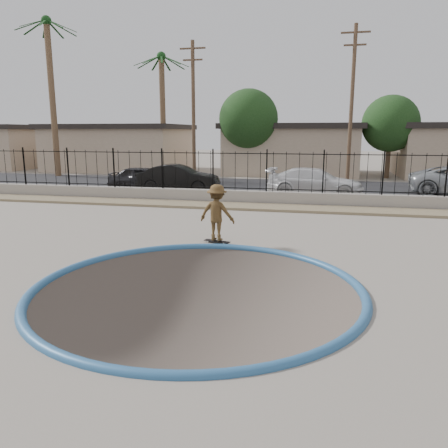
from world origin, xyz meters
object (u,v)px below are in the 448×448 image
car_b (178,178)px  car_a (144,178)px  skateboard (217,241)px  car_c (315,182)px  skater (217,216)px

car_b → car_a: bearing=87.1°
skateboard → car_a: 12.54m
car_c → car_a: bearing=94.7°
skater → car_a: 12.52m
skateboard → car_a: car_a is taller
skateboard → car_b: size_ratio=0.19×
skateboard → car_c: (2.62, 10.55, 0.69)m
skateboard → car_c: car_c is taller
skateboard → car_b: (-4.73, 10.55, 0.71)m
car_a → car_c: size_ratio=0.82×
skater → car_a: skater is taller
car_b → car_c: (7.35, 0.00, -0.03)m
car_a → skateboard: bearing=-148.2°
car_b → car_c: 7.35m
skateboard → car_b: car_b is taller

